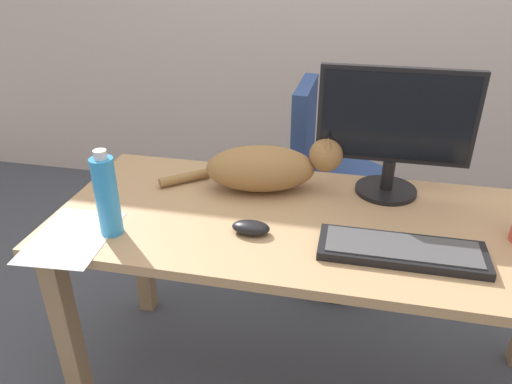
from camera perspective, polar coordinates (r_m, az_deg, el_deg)
The scene contains 8 objects.
desk at distance 1.52m, azimuth 7.91°, elevation -6.42°, with size 1.64×0.67×0.71m.
office_chair at distance 2.23m, azimuth 8.76°, elevation -0.85°, with size 0.48×0.48×0.93m.
monitor at distance 1.58m, azimuth 16.02°, elevation 7.27°, with size 0.48×0.20×0.41m.
keyboard at distance 1.35m, azimuth 16.80°, elevation -6.60°, with size 0.44×0.15×0.03m.
cat at distance 1.60m, azimuth 1.35°, elevation 2.99°, with size 0.61×0.25×0.20m.
computer_mouse at distance 1.38m, azimuth -0.61°, elevation -4.21°, with size 0.11×0.06×0.04m, color black.
paper_sheet at distance 1.47m, azimuth -20.89°, elevation -4.95°, with size 0.21×0.30×0.00m, color white.
water_bottle at distance 1.40m, azimuth -17.19°, elevation -0.42°, with size 0.06×0.06×0.26m.
Camera 1 is at (0.06, -1.26, 1.46)m, focal length 33.92 mm.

